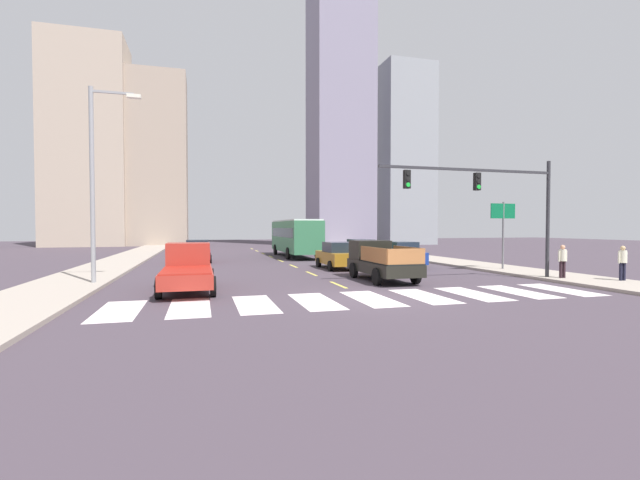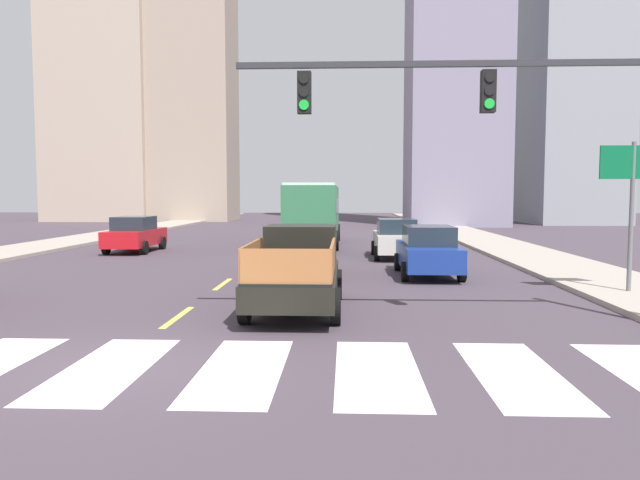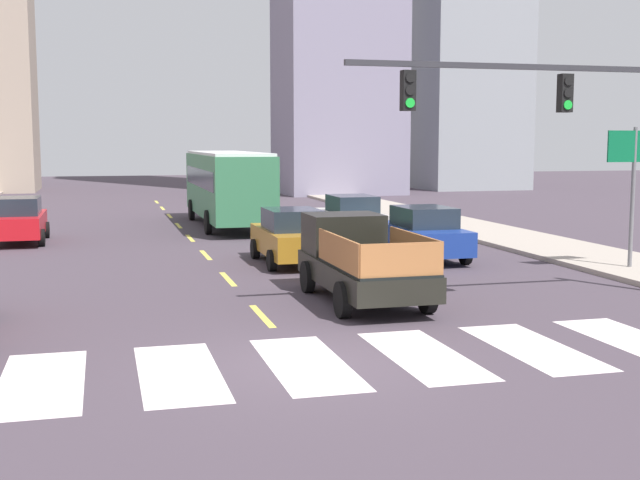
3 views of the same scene
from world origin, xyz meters
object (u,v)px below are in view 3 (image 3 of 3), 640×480
(city_bus, at_px, (227,183))
(traffic_signal_gantry, at_px, (610,123))
(pickup_stakebed, at_px, (358,261))
(direction_sign_green, at_px, (633,168))
(sedan_mid, at_px, (18,220))
(sedan_near_right, at_px, (422,233))
(sedan_far, at_px, (351,217))
(sedan_near_left, at_px, (292,236))

(city_bus, relative_size, traffic_signal_gantry, 1.16)
(pickup_stakebed, height_order, direction_sign_green, direction_sign_green)
(pickup_stakebed, bearing_deg, city_bus, 91.93)
(direction_sign_green, bearing_deg, sedan_mid, 146.44)
(sedan_mid, xyz_separation_m, sedan_near_right, (12.98, -8.00, 0.00))
(sedan_far, relative_size, direction_sign_green, 1.05)
(city_bus, bearing_deg, direction_sign_green, -58.13)
(pickup_stakebed, xyz_separation_m, sedan_far, (3.39, 11.63, -0.08))
(sedan_near_right, height_order, traffic_signal_gantry, traffic_signal_gantry)
(sedan_near_right, height_order, direction_sign_green, direction_sign_green)
(pickup_stakebed, xyz_separation_m, sedan_mid, (-8.99, 13.78, -0.08))
(pickup_stakebed, height_order, sedan_far, pickup_stakebed)
(sedan_mid, relative_size, traffic_signal_gantry, 0.47)
(sedan_mid, bearing_deg, sedan_near_left, -44.40)
(sedan_far, bearing_deg, sedan_near_right, -82.27)
(sedan_far, xyz_separation_m, sedan_near_right, (0.60, -5.84, 0.00))
(city_bus, relative_size, sedan_far, 2.45)
(pickup_stakebed, distance_m, sedan_near_right, 7.03)
(city_bus, distance_m, traffic_signal_gantry, 21.03)
(city_bus, height_order, sedan_mid, city_bus)
(city_bus, height_order, sedan_far, city_bus)
(pickup_stakebed, bearing_deg, direction_sign_green, 12.40)
(direction_sign_green, bearing_deg, sedan_near_left, 155.93)
(sedan_far, relative_size, sedan_near_right, 1.00)
(pickup_stakebed, relative_size, sedan_near_right, 1.18)
(city_bus, bearing_deg, sedan_far, -56.42)
(sedan_far, bearing_deg, pickup_stakebed, -104.37)
(sedan_near_right, distance_m, direction_sign_green, 6.62)
(sedan_near_left, xyz_separation_m, traffic_signal_gantry, (5.47, -8.33, 3.35))
(direction_sign_green, bearing_deg, sedan_near_right, 141.78)
(traffic_signal_gantry, bearing_deg, city_bus, 105.86)
(sedan_near_right, distance_m, traffic_signal_gantry, 8.85)
(traffic_signal_gantry, distance_m, direction_sign_green, 5.75)
(sedan_near_right, bearing_deg, sedan_far, 95.68)
(pickup_stakebed, xyz_separation_m, sedan_near_left, (-0.27, 6.01, -0.08))
(traffic_signal_gantry, relative_size, direction_sign_green, 2.22)
(city_bus, distance_m, sedan_near_left, 11.84)
(sedan_near_right, bearing_deg, sedan_mid, 148.20)
(traffic_signal_gantry, bearing_deg, sedan_far, 97.37)
(sedan_far, xyz_separation_m, sedan_near_left, (-3.66, -5.62, 0.00))
(city_bus, relative_size, sedan_mid, 2.45)
(sedan_far, distance_m, sedan_mid, 12.57)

